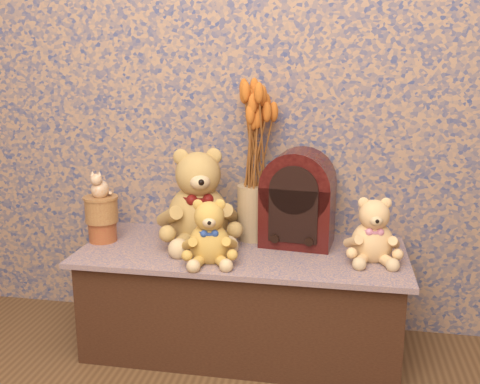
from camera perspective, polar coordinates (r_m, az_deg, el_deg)
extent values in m
cube|color=#3A4878|center=(2.24, 1.48, 18.25)|extent=(3.00, 0.10, 2.60)
cube|color=#3C437B|center=(2.18, 0.24, -11.12)|extent=(1.24, 0.53, 0.41)
cylinder|color=tan|center=(2.20, 1.44, -2.14)|extent=(0.17, 0.17, 0.22)
cylinder|color=#AD7132|center=(2.26, -14.17, -3.99)|extent=(0.12, 0.12, 0.08)
cylinder|color=tan|center=(2.23, -14.30, -1.78)|extent=(0.13, 0.13, 0.10)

